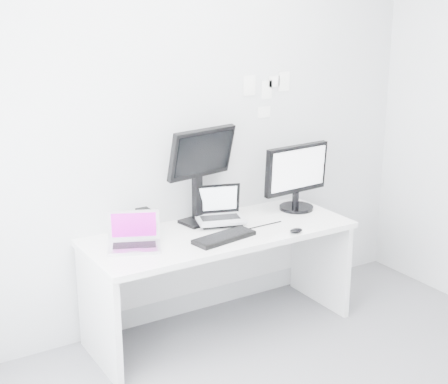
{
  "coord_description": "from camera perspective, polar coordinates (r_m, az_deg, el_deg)",
  "views": [
    {
      "loc": [
        -2.11,
        -2.26,
        2.22
      ],
      "look_at": [
        0.02,
        1.23,
        1.0
      ],
      "focal_mm": 52.75,
      "sensor_mm": 36.0,
      "label": 1
    }
  ],
  "objects": [
    {
      "name": "wall_note_0",
      "position": [
        4.67,
        2.2,
        9.21
      ],
      "size": [
        0.1,
        0.0,
        0.14
      ],
      "primitive_type": "cube",
      "color": "white",
      "rests_on": "back_wall"
    },
    {
      "name": "wall_note_2",
      "position": [
        4.84,
        5.21,
        9.53
      ],
      "size": [
        0.1,
        0.0,
        0.14
      ],
      "primitive_type": "cube",
      "color": "white",
      "rests_on": "back_wall"
    },
    {
      "name": "keyboard",
      "position": [
        4.2,
        -0.0,
        -3.96
      ],
      "size": [
        0.44,
        0.22,
        0.03
      ],
      "primitive_type": "cube",
      "rotation": [
        0.0,
        0.0,
        0.17
      ],
      "color": "black",
      "rests_on": "desk"
    },
    {
      "name": "speaker",
      "position": [
        4.33,
        -6.96,
        -2.49
      ],
      "size": [
        0.09,
        0.09,
        0.16
      ],
      "primitive_type": "cube",
      "rotation": [
        0.0,
        0.0,
        0.06
      ],
      "color": "black",
      "rests_on": "desk"
    },
    {
      "name": "wall_note_4",
      "position": [
        4.79,
        4.37,
        9.53
      ],
      "size": [
        0.09,
        0.0,
        0.08
      ],
      "primitive_type": "cube",
      "color": "white",
      "rests_on": "back_wall"
    },
    {
      "name": "back_wall",
      "position": [
        4.49,
        -2.69,
        5.4
      ],
      "size": [
        3.6,
        0.0,
        3.6
      ],
      "primitive_type": "plane",
      "rotation": [
        1.57,
        0.0,
        0.0
      ],
      "color": "#B5B8BA",
      "rests_on": "ground"
    },
    {
      "name": "mouse",
      "position": [
        4.34,
        6.26,
        -3.35
      ],
      "size": [
        0.1,
        0.06,
        0.03
      ],
      "primitive_type": "ellipsoid",
      "rotation": [
        0.0,
        0.0,
        0.04
      ],
      "color": "black",
      "rests_on": "desk"
    },
    {
      "name": "dell_laptop",
      "position": [
        4.44,
        -0.31,
        -1.2
      ],
      "size": [
        0.38,
        0.33,
        0.27
      ],
      "primitive_type": "cube",
      "rotation": [
        0.0,
        0.0,
        -0.31
      ],
      "color": "silver",
      "rests_on": "desk"
    },
    {
      "name": "desk",
      "position": [
        4.5,
        -0.35,
        -7.75
      ],
      "size": [
        1.8,
        0.7,
        0.73
      ],
      "primitive_type": "cube",
      "color": "white",
      "rests_on": "ground"
    },
    {
      "name": "wall_note_3",
      "position": [
        4.77,
        3.49,
        6.92
      ],
      "size": [
        0.11,
        0.0,
        0.08
      ],
      "primitive_type": "cube",
      "color": "white",
      "rests_on": "back_wall"
    },
    {
      "name": "samsung_monitor",
      "position": [
        4.75,
        6.37,
        1.35
      ],
      "size": [
        0.56,
        0.29,
        0.49
      ],
      "primitive_type": "cube",
      "rotation": [
        0.0,
        0.0,
        0.07
      ],
      "color": "black",
      "rests_on": "desk"
    },
    {
      "name": "macbook",
      "position": [
        4.05,
        -7.83,
        -3.33
      ],
      "size": [
        0.39,
        0.35,
        0.24
      ],
      "primitive_type": "cube",
      "rotation": [
        0.0,
        0.0,
        -0.42
      ],
      "color": "#B1B1B6",
      "rests_on": "desk"
    },
    {
      "name": "rear_monitor",
      "position": [
        4.43,
        -2.1,
        1.54
      ],
      "size": [
        0.52,
        0.27,
        0.68
      ],
      "primitive_type": "cube",
      "rotation": [
        0.0,
        0.0,
        0.18
      ],
      "color": "black",
      "rests_on": "desk"
    },
    {
      "name": "wall_note_1",
      "position": [
        4.76,
        3.72,
        8.84
      ],
      "size": [
        0.09,
        0.0,
        0.13
      ],
      "primitive_type": "cube",
      "color": "white",
      "rests_on": "back_wall"
    }
  ]
}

